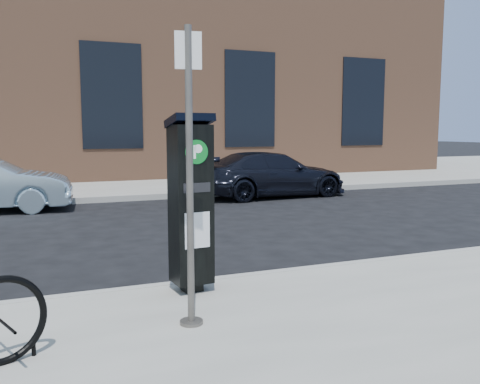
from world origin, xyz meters
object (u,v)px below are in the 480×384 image
parking_kiosk (191,201)px  car_dark (271,174)px  sign_pole (190,181)px  bike_rack (1,321)px

parking_kiosk → car_dark: (4.65, 7.75, -0.49)m
sign_pole → bike_rack: sign_pole is taller
parking_kiosk → sign_pole: (-0.28, -0.92, 0.32)m
sign_pole → car_dark: 10.01m
parking_kiosk → car_dark: size_ratio=0.44×
sign_pole → parking_kiosk: bearing=81.2°
parking_kiosk → sign_pole: sign_pole is taller
car_dark → bike_rack: bearing=141.1°
parking_kiosk → bike_rack: (-1.81, -1.17, -0.65)m
bike_rack → car_dark: car_dark is taller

